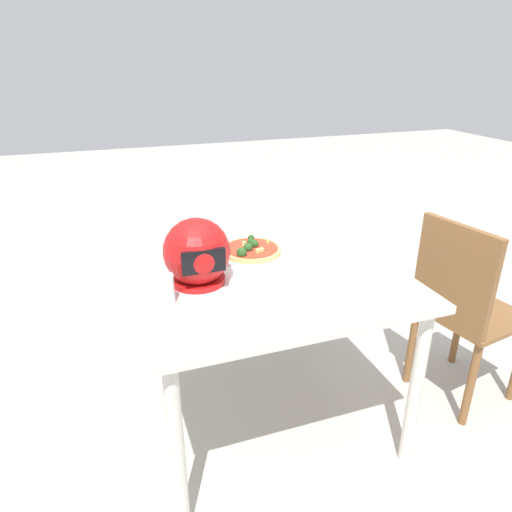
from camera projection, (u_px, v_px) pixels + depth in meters
ground_plane at (261, 409)px, 2.18m from camera, size 14.00×14.00×0.00m
dining_table at (261, 284)px, 1.92m from camera, size 1.04×1.06×0.74m
pizza_plate at (251, 253)px, 1.99m from camera, size 0.30×0.30×0.01m
pizza at (250, 249)px, 1.98m from camera, size 0.26×0.26×0.06m
motorcycle_helmet at (197, 253)px, 1.71m from camera, size 0.25×0.25×0.25m
drinking_glass at (164, 290)px, 1.58m from camera, size 0.07×0.07×0.11m
chair_side at (462, 305)px, 2.07m from camera, size 0.46×0.46×0.90m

